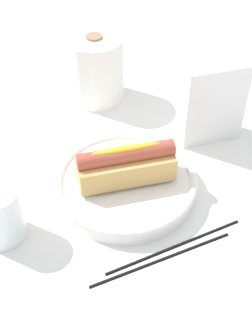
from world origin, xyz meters
TOP-DOWN VIEW (x-y plane):
  - ground_plane at (0.00, 0.00)m, footprint 2.40×2.40m
  - serving_bowl at (-0.02, 0.01)m, footprint 0.23×0.23m
  - hotdog_front at (-0.02, 0.01)m, footprint 0.16×0.08m
  - water_glass at (-0.22, 0.01)m, footprint 0.07×0.07m
  - paper_towel_roll at (0.04, 0.28)m, footprint 0.11×0.11m
  - napkin_box at (0.18, 0.08)m, footprint 0.12×0.06m
  - chopstick_near at (0.00, -0.12)m, footprint 0.22×0.01m
  - chopstick_far at (-0.03, -0.13)m, footprint 0.22×0.01m

SIDE VIEW (x-z plane):
  - ground_plane at x=0.00m, z-range 0.00..0.00m
  - chopstick_near at x=0.00m, z-range 0.00..0.01m
  - chopstick_far at x=-0.03m, z-range 0.00..0.01m
  - serving_bowl at x=-0.02m, z-range 0.00..0.03m
  - water_glass at x=-0.22m, z-range 0.00..0.09m
  - hotdog_front at x=-0.02m, z-range 0.03..0.09m
  - paper_towel_roll at x=0.04m, z-range 0.00..0.13m
  - napkin_box at x=0.18m, z-range 0.00..0.15m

